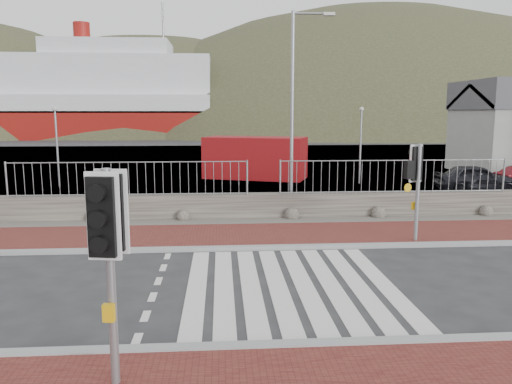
{
  "coord_description": "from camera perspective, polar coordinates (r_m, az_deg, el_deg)",
  "views": [
    {
      "loc": [
        -1.53,
        -10.62,
        3.84
      ],
      "look_at": [
        -0.57,
        3.0,
        1.65
      ],
      "focal_mm": 35.0,
      "sensor_mm": 36.0,
      "label": 1
    }
  ],
  "objects": [
    {
      "name": "hills_backdrop",
      "position": [
        102.46,
        0.75,
        -6.11
      ],
      "size": [
        254.0,
        90.0,
        100.0
      ],
      "color": "#2E3721",
      "rests_on": "ground"
    },
    {
      "name": "kerb_near",
      "position": [
        8.65,
        6.89,
        -16.97
      ],
      "size": [
        40.0,
        0.25,
        0.12
      ],
      "primitive_type": "cube",
      "color": "gray",
      "rests_on": "ground"
    },
    {
      "name": "sidewalk_far",
      "position": [
        15.67,
        1.71,
        -4.94
      ],
      "size": [
        40.0,
        3.0,
        0.08
      ],
      "primitive_type": "cube",
      "color": "brown",
      "rests_on": "ground"
    },
    {
      "name": "streetlight",
      "position": [
        18.93,
        4.54,
        10.19
      ],
      "size": [
        1.59,
        0.22,
        7.48
      ],
      "rotation": [
        0.0,
        0.0,
        -0.03
      ],
      "color": "gray",
      "rests_on": "ground"
    },
    {
      "name": "quay",
      "position": [
        38.74,
        -1.75,
        3.41
      ],
      "size": [
        120.0,
        40.0,
        0.5
      ],
      "primitive_type": "cube",
      "color": "#4C4C4F",
      "rests_on": "ground"
    },
    {
      "name": "gravel_strip",
      "position": [
        17.61,
        1.06,
        -3.4
      ],
      "size": [
        40.0,
        1.5,
        0.06
      ],
      "primitive_type": "cube",
      "color": "#59544C",
      "rests_on": "ground"
    },
    {
      "name": "traffic_signal_near",
      "position": [
        6.99,
        -16.48,
        -4.37
      ],
      "size": [
        0.48,
        0.33,
        3.12
      ],
      "rotation": [
        0.0,
        0.0,
        -0.16
      ],
      "color": "gray",
      "rests_on": "ground"
    },
    {
      "name": "shipping_container",
      "position": [
        29.26,
        -0.1,
        3.94
      ],
      "size": [
        6.27,
        4.24,
        2.41
      ],
      "primitive_type": "cube",
      "rotation": [
        0.0,
        0.0,
        -0.35
      ],
      "color": "maroon",
      "rests_on": "ground"
    },
    {
      "name": "ferry",
      "position": [
        81.87,
        -20.74,
        9.59
      ],
      "size": [
        50.0,
        16.0,
        20.0
      ],
      "color": "maroon",
      "rests_on": "ground"
    },
    {
      "name": "railing",
      "position": [
        17.95,
        0.89,
        2.64
      ],
      "size": [
        18.07,
        0.07,
        1.22
      ],
      "color": "gray",
      "rests_on": "stone_wall"
    },
    {
      "name": "kerb_far",
      "position": [
        14.22,
        2.31,
        -6.37
      ],
      "size": [
        40.0,
        0.25,
        0.12
      ],
      "primitive_type": "cube",
      "color": "gray",
      "rests_on": "ground"
    },
    {
      "name": "traffic_signal_far",
      "position": [
        15.26,
        17.98,
        2.21
      ],
      "size": [
        0.72,
        0.42,
        2.94
      ],
      "rotation": [
        0.0,
        0.0,
        3.47
      ],
      "color": "gray",
      "rests_on": "ground"
    },
    {
      "name": "stone_wall",
      "position": [
        18.3,
        0.84,
        -1.57
      ],
      "size": [
        40.0,
        0.6,
        0.9
      ],
      "primitive_type": "cube",
      "color": "#46403A",
      "rests_on": "ground"
    },
    {
      "name": "car_a",
      "position": [
        26.69,
        23.84,
        1.48
      ],
      "size": [
        3.99,
        1.89,
        1.32
      ],
      "primitive_type": "imported",
      "rotation": [
        0.0,
        0.0,
        1.48
      ],
      "color": "black",
      "rests_on": "ground"
    },
    {
      "name": "water",
      "position": [
        73.64,
        -2.85,
        6.11
      ],
      "size": [
        220.0,
        50.0,
        0.05
      ],
      "primitive_type": "cube",
      "color": "#3F4C54",
      "rests_on": "ground"
    },
    {
      "name": "zebra_crossing",
      "position": [
        11.39,
        4.0,
        -10.59
      ],
      "size": [
        4.62,
        5.6,
        0.01
      ],
      "color": "silver",
      "rests_on": "ground"
    },
    {
      "name": "ground",
      "position": [
        11.4,
        4.0,
        -10.62
      ],
      "size": [
        220.0,
        220.0,
        0.0
      ],
      "primitive_type": "plane",
      "color": "#28282B",
      "rests_on": "ground"
    }
  ]
}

